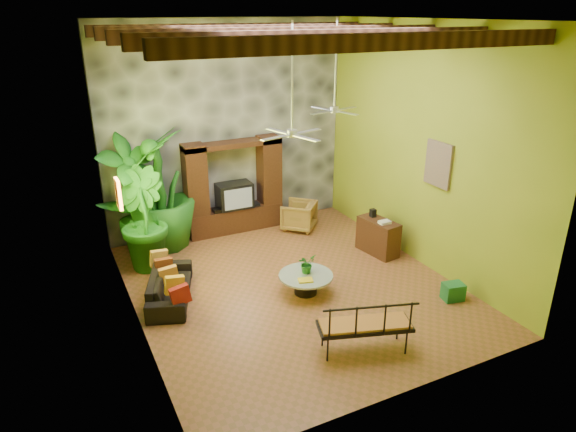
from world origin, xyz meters
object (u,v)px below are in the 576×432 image
wicker_armchair (299,216)px  iron_bench (368,324)px  ceiling_fan_front (292,122)px  tall_plant_c (160,190)px  entertainment_center (234,194)px  tall_plant_a (134,196)px  tall_plant_b (141,220)px  sofa (170,286)px  ceiling_fan_back (335,100)px  coffee_table (306,281)px  green_bin (453,292)px  side_console (378,237)px

wicker_armchair → iron_bench: (-1.35, -4.95, 0.18)m
ceiling_fan_front → tall_plant_c: 4.28m
entertainment_center → tall_plant_a: (-2.41, -0.21, 0.39)m
tall_plant_b → iron_bench: bearing=-61.1°
ceiling_fan_front → sofa: bearing=155.1°
ceiling_fan_back → tall_plant_b: (-4.04, 0.94, -2.32)m
coffee_table → green_bin: (2.40, -1.46, -0.09)m
tall_plant_a → tall_plant_c: tall_plant_c is taller
tall_plant_c → iron_bench: 5.87m
sofa → green_bin: sofa is taller
entertainment_center → wicker_armchair: (1.46, -0.65, -0.61)m
green_bin → ceiling_fan_front: bearing=152.1°
sofa → wicker_armchair: bearing=-43.0°
wicker_armchair → coffee_table: size_ratio=0.75×
sofa → side_console: 4.73m
iron_bench → green_bin: iron_bench is taller
tall_plant_c → iron_bench: (1.93, -5.48, -0.85)m
iron_bench → side_console: 3.75m
wicker_armchair → iron_bench: iron_bench is taller
ceiling_fan_front → ceiling_fan_back: same height
tall_plant_a → side_console: 5.51m
ceiling_fan_front → tall_plant_b: size_ratio=0.86×
entertainment_center → ceiling_fan_front: ceiling_fan_front is taller
tall_plant_a → tall_plant_c: 0.60m
ceiling_fan_back → coffee_table: size_ratio=1.77×
wicker_armchair → green_bin: bearing=57.3°
ceiling_fan_back → coffee_table: bearing=-133.1°
ceiling_fan_front → green_bin: ceiling_fan_front is taller
entertainment_center → ceiling_fan_back: 3.50m
entertainment_center → tall_plant_c: (-1.82, -0.13, 0.42)m
ceiling_fan_front → side_console: bearing=18.5°
wicker_armchair → side_console: bearing=69.2°
ceiling_fan_front → green_bin: 4.47m
entertainment_center → ceiling_fan_back: size_ratio=1.29×
entertainment_center → green_bin: entertainment_center is taller
tall_plant_a → coffee_table: size_ratio=2.58×
ceiling_fan_back → wicker_armchair: bearing=96.3°
wicker_armchair → coffee_table: bearing=18.4°
tall_plant_a → side_console: bearing=-26.9°
wicker_armchair → tall_plant_c: tall_plant_c is taller
side_console → green_bin: bearing=-96.3°
ceiling_fan_back → sofa: size_ratio=1.02×
tall_plant_a → tall_plant_c: bearing=7.8°
entertainment_center → tall_plant_a: tall_plant_a is taller
iron_bench → green_bin: bearing=32.7°
coffee_table → wicker_armchair: bearing=64.9°
tall_plant_a → green_bin: (4.94, -4.77, -1.19)m
ceiling_fan_back → sofa: (-3.90, -0.62, -3.14)m
ceiling_fan_back → tall_plant_a: ceiling_fan_back is taller
sofa → iron_bench: bearing=-121.6°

